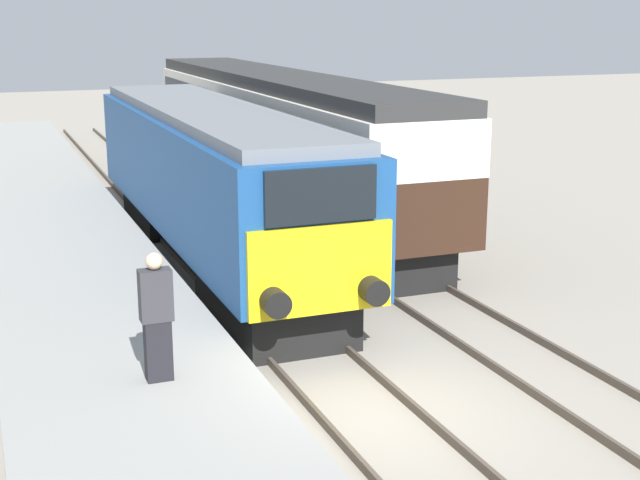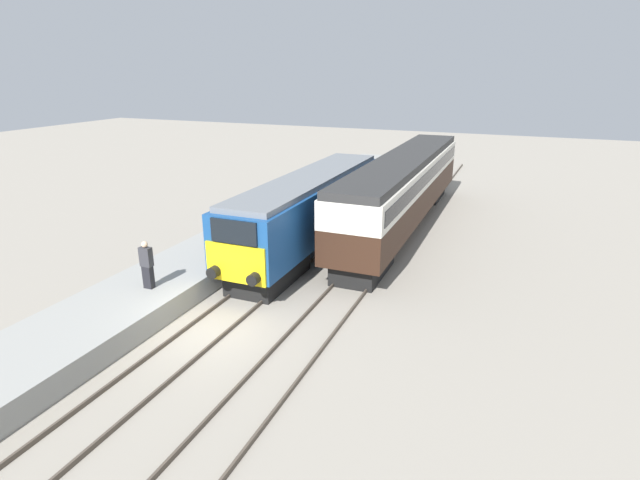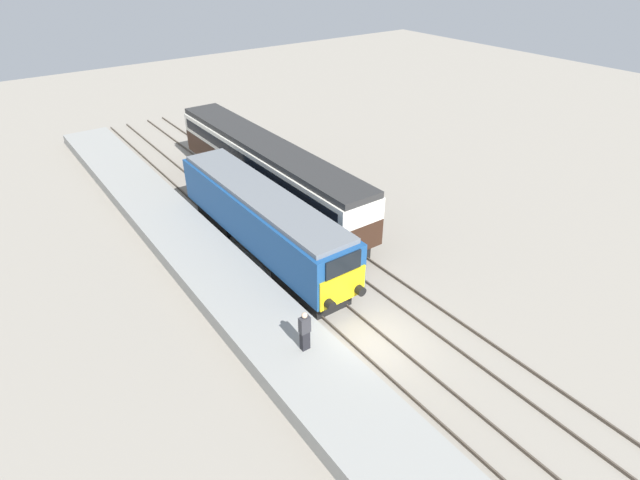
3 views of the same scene
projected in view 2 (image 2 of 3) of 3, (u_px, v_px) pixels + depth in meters
The scene contains 7 objects.
ground_plane at pixel (209, 330), 17.19m from camera, with size 120.00×120.00×0.00m, color gray.
platform_left at pixel (244, 238), 25.24m from camera, with size 3.50×50.00×0.84m.
rails_near_track at pixel (275, 275), 21.55m from camera, with size 1.51×60.00×0.14m.
rails_far_track at pixel (350, 288), 20.33m from camera, with size 1.50×60.00×0.14m.
locomotive at pixel (310, 208), 24.28m from camera, with size 2.70×14.32×3.71m.
passenger_carriage at pixel (404, 185), 27.50m from camera, with size 2.75×19.05×4.06m.
person_on_platform at pixel (147, 265), 18.19m from camera, with size 0.44×0.26×1.82m.
Camera 2 is at (9.33, -12.65, 8.53)m, focal length 28.00 mm.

